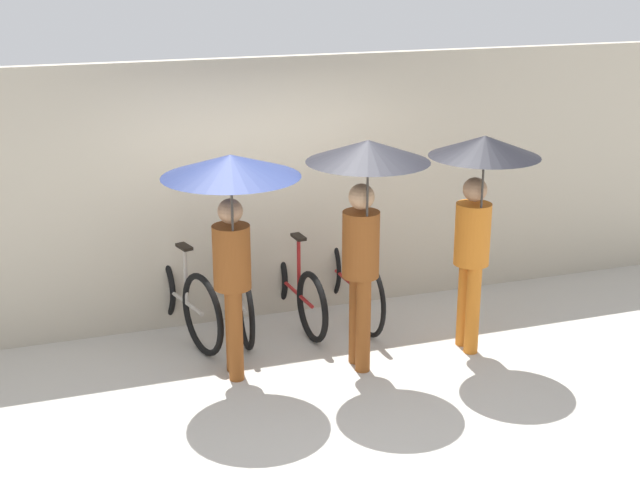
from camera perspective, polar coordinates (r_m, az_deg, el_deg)
ground_plane at (r=7.55m, az=-0.23°, el=-9.86°), size 30.00×30.00×0.00m
back_wall at (r=8.73m, az=-4.19°, el=3.15°), size 10.46×0.12×2.58m
parked_bicycle_0 at (r=8.59m, az=-9.02°, el=-3.55°), size 0.58×1.73×1.06m
parked_bicycle_1 at (r=8.71m, az=-5.37°, el=-3.33°), size 0.44×1.67×1.04m
parked_bicycle_2 at (r=8.82m, az=-1.80°, el=-3.01°), size 0.44×1.70×1.04m
parked_bicycle_3 at (r=8.96m, az=1.65°, el=-2.40°), size 0.44×1.84×1.09m
pedestrian_leading at (r=7.23m, az=-5.71°, el=2.64°), size 1.13×1.13×2.00m
pedestrian_center at (r=7.37m, az=2.92°, el=3.16°), size 1.02×1.02×2.08m
pedestrian_trailing at (r=7.87m, az=10.19°, el=3.42°), size 0.96×0.96×2.04m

